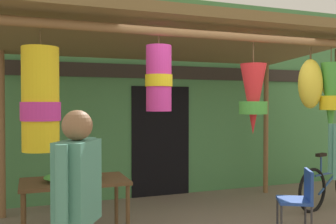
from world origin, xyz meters
The scene contains 7 objects.
shop_facade centered at (0.00, 2.76, 1.82)m, with size 9.39×0.29×3.65m.
market_stall_canopy centered at (-0.17, 0.83, 2.36)m, with size 5.08×2.70×2.72m.
display_table centered at (-1.61, 0.68, 0.69)m, with size 1.24×0.72×0.78m.
flower_heap_on_table centered at (-1.62, 0.61, 0.84)m, with size 0.67×0.47×0.11m.
folding_chair centered at (1.14, 0.04, 0.50)m, with size 0.54×0.54×0.84m.
parked_bicycle centered at (2.51, 0.97, 0.35)m, with size 1.69×0.61×0.92m.
customer_foreground centered at (-1.78, -1.09, 0.97)m, with size 0.39×0.52×1.64m.
Camera 1 is at (-2.10, -3.88, 1.69)m, focal length 40.29 mm.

